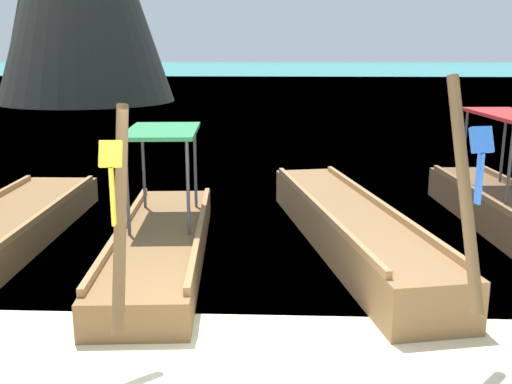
# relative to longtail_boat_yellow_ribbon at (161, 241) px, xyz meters

# --- Properties ---
(ground) EXTENTS (120.00, 120.00, 0.00)m
(ground) POSITION_rel_longtail_boat_yellow_ribbon_xyz_m (1.39, -2.97, -0.31)
(ground) COLOR beige
(sea_water) EXTENTS (120.00, 120.00, 0.00)m
(sea_water) POSITION_rel_longtail_boat_yellow_ribbon_xyz_m (1.39, 58.24, -0.31)
(sea_water) COLOR teal
(sea_water) RESTS_ON ground
(longtail_boat_yellow_ribbon) EXTENTS (1.60, 5.86, 2.56)m
(longtail_boat_yellow_ribbon) POSITION_rel_longtail_boat_yellow_ribbon_xyz_m (0.00, 0.00, 0.00)
(longtail_boat_yellow_ribbon) COLOR brown
(longtail_boat_yellow_ribbon) RESTS_ON ground
(longtail_boat_blue_ribbon) EXTENTS (2.35, 6.93, 2.84)m
(longtail_boat_blue_ribbon) POSITION_rel_longtail_boat_yellow_ribbon_xyz_m (2.85, 0.69, 0.03)
(longtail_boat_blue_ribbon) COLOR brown
(longtail_boat_blue_ribbon) RESTS_ON ground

